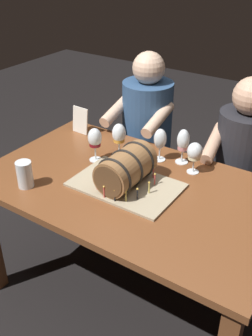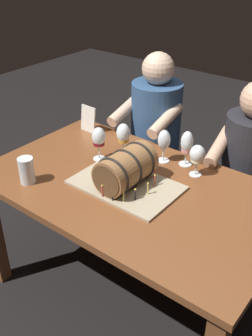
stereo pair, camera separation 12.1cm
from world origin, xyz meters
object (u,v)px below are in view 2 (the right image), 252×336
at_px(barrel_cake, 126,171).
at_px(wine_glass_rose, 187,144).
at_px(person_seated_left, 154,151).
at_px(person_seated_right, 245,185).
at_px(wine_glass_red, 99,138).
at_px(wine_glass_white, 197,155).
at_px(dining_table, 131,203).
at_px(wine_glass_amber, 123,135).
at_px(menu_card, 88,119).
at_px(wine_glass_empty, 164,141).
at_px(beer_pint, 27,171).

height_order(barrel_cake, wine_glass_rose, barrel_cake).
bearing_deg(person_seated_left, person_seated_right, -0.01).
relative_size(wine_glass_red, wine_glass_white, 1.12).
distance_m(wine_glass_rose, person_seated_right, 0.53).
distance_m(dining_table, wine_glass_white, 0.40).
relative_size(wine_glass_red, wine_glass_amber, 0.98).
bearing_deg(wine_glass_amber, barrel_cake, -49.05).
xyz_separation_m(wine_glass_red, menu_card, (-0.28, 0.22, -0.04)).
distance_m(person_seated_left, person_seated_right, 0.64).
relative_size(menu_card, person_seated_right, 0.14).
xyz_separation_m(dining_table, wine_glass_rose, (0.10, 0.33, 0.23)).
bearing_deg(wine_glass_empty, beer_pint, -124.75).
relative_size(wine_glass_amber, beer_pint, 1.44).
height_order(wine_glass_empty, menu_card, wine_glass_empty).
relative_size(dining_table, wine_glass_red, 7.95).
height_order(wine_glass_white, person_seated_left, person_seated_left).
distance_m(barrel_cake, wine_glass_rose, 0.38).
height_order(wine_glass_rose, menu_card, wine_glass_rose).
bearing_deg(wine_glass_amber, person_seated_left, 102.66).
bearing_deg(wine_glass_empty, dining_table, -87.86).
bearing_deg(beer_pint, dining_table, 35.00).
height_order(wine_glass_amber, menu_card, wine_glass_amber).
bearing_deg(barrel_cake, wine_glass_amber, 130.95).
height_order(beer_pint, person_seated_left, person_seated_left).
bearing_deg(wine_glass_white, wine_glass_rose, 148.02).
bearing_deg(person_seated_left, wine_glass_empty, -50.90).
bearing_deg(person_seated_right, wine_glass_white, -107.48).
relative_size(barrel_cake, wine_glass_empty, 2.80).
distance_m(wine_glass_white, beer_pint, 0.83).
bearing_deg(wine_glass_empty, barrel_cake, -90.95).
xyz_separation_m(wine_glass_empty, wine_glass_rose, (0.11, 0.04, 0.00)).
bearing_deg(beer_pint, person_seated_right, 52.62).
distance_m(wine_glass_white, menu_card, 0.77).
height_order(wine_glass_amber, person_seated_right, person_seated_right).
relative_size(dining_table, menu_card, 9.19).
bearing_deg(wine_glass_white, wine_glass_empty, 175.29).
bearing_deg(wine_glass_amber, dining_table, -43.99).
bearing_deg(person_seated_left, wine_glass_amber, -77.34).
relative_size(dining_table, barrel_cake, 2.91).
height_order(wine_glass_white, menu_card, wine_glass_white).
relative_size(dining_table, wine_glass_amber, 7.78).
relative_size(wine_glass_empty, wine_glass_amber, 0.95).
xyz_separation_m(dining_table, barrel_cake, (-0.02, -0.02, 0.19)).
xyz_separation_m(wine_glass_amber, wine_glass_rose, (0.32, 0.13, -0.00)).
xyz_separation_m(wine_glass_red, wine_glass_rose, (0.39, 0.23, -0.00)).
bearing_deg(wine_glass_amber, wine_glass_empty, 22.28).
distance_m(barrel_cake, beer_pint, 0.48).
relative_size(wine_glass_amber, person_seated_right, 0.16).
distance_m(dining_table, person_seated_right, 0.75).
bearing_deg(beer_pint, wine_glass_red, 72.57).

